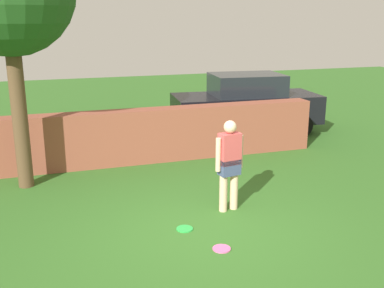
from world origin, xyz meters
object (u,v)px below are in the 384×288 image
object	(u,v)px
person	(229,161)
frisbee_green	(185,229)
car	(246,104)
frisbee_pink	(222,249)

from	to	relation	value
person	frisbee_green	size ratio (longest dim) A/B	6.00
person	car	bearing A→B (deg)	-127.11
car	person	bearing A→B (deg)	68.15
car	frisbee_green	xyz separation A→B (m)	(-3.64, -5.62, -0.85)
car	frisbee_pink	distance (m)	7.29
car	frisbee_pink	size ratio (longest dim) A/B	16.11
car	frisbee_green	world-z (taller)	car
person	frisbee_green	xyz separation A→B (m)	(-0.97, -0.51, -0.89)
frisbee_green	frisbee_pink	world-z (taller)	same
person	car	xyz separation A→B (m)	(2.67, 5.12, -0.04)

